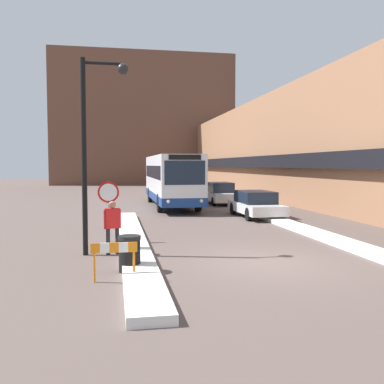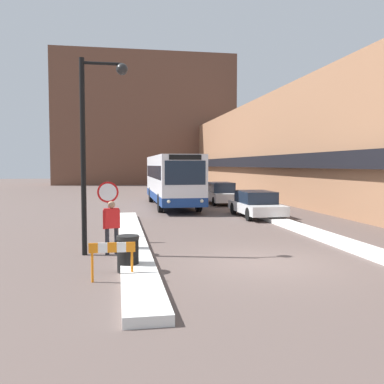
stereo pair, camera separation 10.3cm
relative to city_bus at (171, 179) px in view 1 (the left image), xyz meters
The scene contains 13 objects.
ground_plane 17.14m from the city_bus, 88.42° to the right, with size 160.00×160.00×0.00m, color brown.
building_row_right 12.77m from the city_bus, 33.72° to the left, with size 5.50×60.00×8.36m.
building_backdrop_far 36.42m from the city_bus, 89.24° to the left, with size 26.00×8.00×18.71m.
snow_bank_left 13.79m from the city_bus, 103.23° to the right, with size 0.90×16.11×0.21m.
snow_bank_right 13.32m from the city_bus, 72.05° to the right, with size 0.90×17.38×0.18m.
city_bus is the anchor object (origin of this frame).
parked_car_front 7.71m from the city_bus, 61.22° to the right, with size 1.92×4.62×1.40m.
parked_car_back 4.00m from the city_bus, 17.56° to the left, with size 1.80×4.38×1.55m.
stop_sign 13.49m from the city_bus, 107.12° to the right, with size 0.76×0.08×2.19m.
street_lamp 15.76m from the city_bus, 106.18° to the right, with size 1.46×0.36×6.02m.
pedestrian 15.57m from the city_bus, 104.24° to the right, with size 0.53×0.32×1.67m.
trash_bin 17.73m from the city_bus, 101.02° to the right, with size 0.59×0.59×0.95m.
construction_barricade 18.67m from the city_bus, 101.69° to the right, with size 1.10×0.06×0.94m.
Camera 1 is at (-4.21, -11.47, 2.79)m, focal length 40.00 mm.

